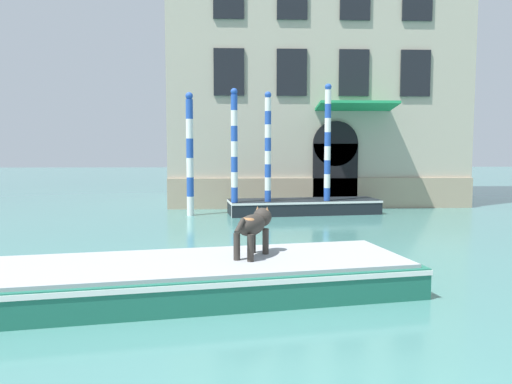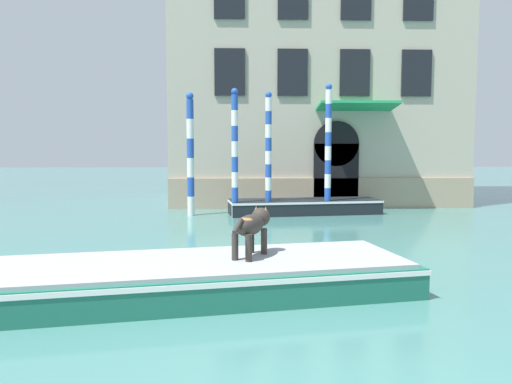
{
  "view_description": "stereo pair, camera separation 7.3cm",
  "coord_description": "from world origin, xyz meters",
  "px_view_note": "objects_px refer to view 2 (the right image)",
  "views": [
    {
      "loc": [
        -1.06,
        -2.47,
        2.46
      ],
      "look_at": [
        -0.46,
        11.55,
        1.2
      ],
      "focal_mm": 35.0,
      "sensor_mm": 36.0,
      "label": 1
    },
    {
      "loc": [
        -0.98,
        -2.48,
        2.46
      ],
      "look_at": [
        -0.46,
        11.55,
        1.2
      ],
      "focal_mm": 35.0,
      "sensor_mm": 36.0,
      "label": 2
    }
  ],
  "objects_px": {
    "boat_foreground": "(153,278)",
    "mooring_pole_0": "(268,154)",
    "mooring_pole_1": "(235,153)",
    "dog_on_deck": "(252,225)",
    "boat_moored_near_palazzo": "(304,206)",
    "mooring_pole_2": "(328,150)",
    "mooring_pole_3": "(190,154)"
  },
  "relations": [
    {
      "from": "dog_on_deck",
      "to": "mooring_pole_3",
      "type": "distance_m",
      "value": 9.69
    },
    {
      "from": "dog_on_deck",
      "to": "mooring_pole_0",
      "type": "distance_m",
      "value": 9.21
    },
    {
      "from": "boat_foreground",
      "to": "mooring_pole_3",
      "type": "height_order",
      "value": "mooring_pole_3"
    },
    {
      "from": "dog_on_deck",
      "to": "mooring_pole_1",
      "type": "relative_size",
      "value": 0.26
    },
    {
      "from": "mooring_pole_0",
      "to": "mooring_pole_2",
      "type": "distance_m",
      "value": 2.17
    },
    {
      "from": "mooring_pole_3",
      "to": "boat_foreground",
      "type": "bearing_deg",
      "value": -88.41
    },
    {
      "from": "boat_foreground",
      "to": "dog_on_deck",
      "type": "bearing_deg",
      "value": 4.58
    },
    {
      "from": "boat_foreground",
      "to": "mooring_pole_1",
      "type": "distance_m",
      "value": 9.57
    },
    {
      "from": "mooring_pole_2",
      "to": "mooring_pole_3",
      "type": "distance_m",
      "value": 4.94
    },
    {
      "from": "mooring_pole_0",
      "to": "mooring_pole_1",
      "type": "xyz_separation_m",
      "value": [
        -1.19,
        -0.26,
        0.04
      ]
    },
    {
      "from": "boat_moored_near_palazzo",
      "to": "mooring_pole_0",
      "type": "bearing_deg",
      "value": -162.04
    },
    {
      "from": "dog_on_deck",
      "to": "boat_foreground",
      "type": "bearing_deg",
      "value": 131.21
    },
    {
      "from": "boat_foreground",
      "to": "mooring_pole_2",
      "type": "height_order",
      "value": "mooring_pole_2"
    },
    {
      "from": "mooring_pole_2",
      "to": "mooring_pole_3",
      "type": "xyz_separation_m",
      "value": [
        -4.94,
        0.16,
        -0.15
      ]
    },
    {
      "from": "mooring_pole_0",
      "to": "dog_on_deck",
      "type": "bearing_deg",
      "value": -95.33
    },
    {
      "from": "boat_foreground",
      "to": "mooring_pole_0",
      "type": "xyz_separation_m",
      "value": [
        2.51,
        9.54,
        1.92
      ]
    },
    {
      "from": "boat_moored_near_palazzo",
      "to": "mooring_pole_2",
      "type": "distance_m",
      "value": 2.28
    },
    {
      "from": "dog_on_deck",
      "to": "mooring_pole_2",
      "type": "height_order",
      "value": "mooring_pole_2"
    },
    {
      "from": "mooring_pole_0",
      "to": "mooring_pole_1",
      "type": "bearing_deg",
      "value": -167.45
    },
    {
      "from": "boat_foreground",
      "to": "mooring_pole_3",
      "type": "distance_m",
      "value": 10.06
    },
    {
      "from": "boat_foreground",
      "to": "mooring_pole_2",
      "type": "relative_size",
      "value": 1.91
    },
    {
      "from": "boat_moored_near_palazzo",
      "to": "mooring_pole_0",
      "type": "relative_size",
      "value": 1.3
    },
    {
      "from": "mooring_pole_1",
      "to": "mooring_pole_3",
      "type": "height_order",
      "value": "mooring_pole_1"
    },
    {
      "from": "boat_foreground",
      "to": "boat_moored_near_palazzo",
      "type": "distance_m",
      "value": 10.91
    },
    {
      "from": "mooring_pole_2",
      "to": "boat_foreground",
      "type": "bearing_deg",
      "value": -115.66
    },
    {
      "from": "dog_on_deck",
      "to": "boat_moored_near_palazzo",
      "type": "distance_m",
      "value": 10.04
    },
    {
      "from": "mooring_pole_0",
      "to": "boat_foreground",
      "type": "bearing_deg",
      "value": -104.73
    },
    {
      "from": "boat_moored_near_palazzo",
      "to": "mooring_pole_1",
      "type": "bearing_deg",
      "value": -167.67
    },
    {
      "from": "mooring_pole_3",
      "to": "mooring_pole_1",
      "type": "bearing_deg",
      "value": -20.46
    },
    {
      "from": "mooring_pole_2",
      "to": "mooring_pole_3",
      "type": "bearing_deg",
      "value": 178.14
    },
    {
      "from": "dog_on_deck",
      "to": "mooring_pole_2",
      "type": "bearing_deg",
      "value": 8.46
    },
    {
      "from": "mooring_pole_2",
      "to": "mooring_pole_3",
      "type": "height_order",
      "value": "mooring_pole_2"
    }
  ]
}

